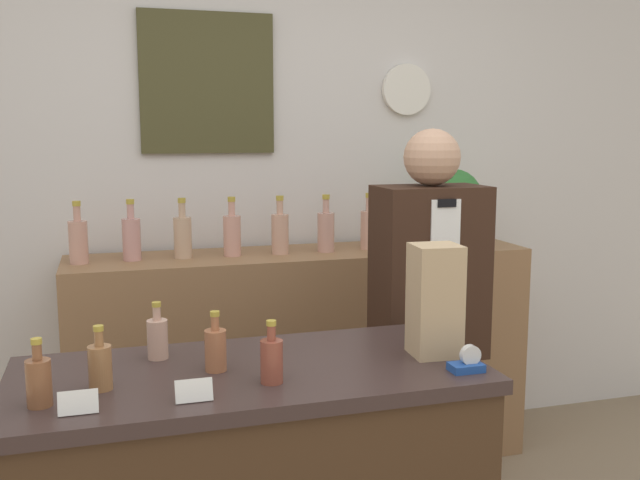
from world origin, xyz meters
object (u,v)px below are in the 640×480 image
Objects in this scene: shopkeeper at (428,341)px; tape_dispenser at (467,363)px; paper_bag at (435,300)px; potted_plant at (453,202)px.

tape_dispenser is at bearing -106.93° from shopkeeper.
shopkeeper is at bearing 66.23° from paper_bag.
paper_bag is at bearing -119.03° from potted_plant.
paper_bag is at bearing -113.77° from shopkeeper.
paper_bag is (-0.70, -1.27, -0.14)m from potted_plant.
shopkeeper reaches higher than potted_plant.
potted_plant is 4.08× the size of tape_dispenser.
paper_bag reaches higher than tape_dispenser.
potted_plant is 1.60m from tape_dispenser.
shopkeeper is at bearing -122.53° from potted_plant.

